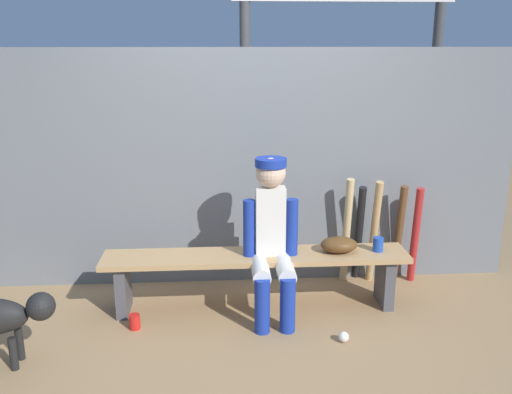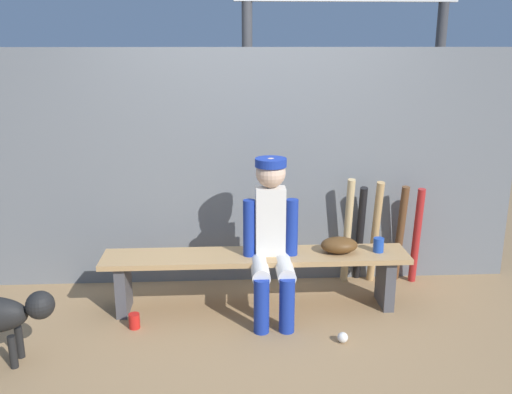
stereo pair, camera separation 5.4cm
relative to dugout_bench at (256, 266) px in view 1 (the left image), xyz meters
The scene contains 13 objects.
ground_plane 0.34m from the dugout_bench, ahead, with size 30.00×30.00×0.00m, color #9E7A51.
chainlink_fence 0.84m from the dugout_bench, 90.00° to the left, with size 4.42×0.03×1.96m, color slate.
dugout_bench is the anchor object (origin of this frame).
player_seated 0.33m from the dugout_bench, 44.97° to the right, with size 0.41×0.55×1.18m.
baseball_glove 0.65m from the dugout_bench, ahead, with size 0.28×0.20×0.12m, color #593819.
bat_wood_natural 0.90m from the dugout_bench, 27.89° to the left, with size 0.06×0.06×0.93m, color tan.
bat_aluminum_black 1.02m from the dugout_bench, 26.81° to the left, with size 0.06×0.06×0.86m, color black.
bat_wood_tan 1.10m from the dugout_bench, 20.98° to the left, with size 0.06×0.06×0.92m, color tan.
bat_wood_dark 1.32m from the dugout_bench, 19.15° to the left, with size 0.06×0.06×0.86m, color brown.
bat_aluminum_red 1.43m from the dugout_bench, 15.84° to the left, with size 0.06×0.06×0.84m, color #B22323.
baseball 0.85m from the dugout_bench, 44.41° to the right, with size 0.07×0.07×0.07m, color white.
cup_on_ground 0.98m from the dugout_bench, 163.05° to the right, with size 0.08×0.08×0.11m, color red.
cup_on_bench 0.95m from the dugout_bench, ahead, with size 0.08×0.08×0.11m, color #1E47AD.
Camera 1 is at (-0.27, -3.95, 2.00)m, focal length 39.21 mm.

